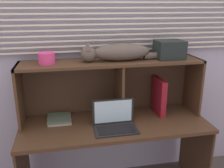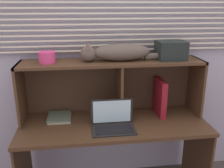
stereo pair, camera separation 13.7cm
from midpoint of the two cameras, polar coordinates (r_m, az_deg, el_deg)
The scene contains 9 objects.
back_panel_with_blinds at distance 2.23m, azimuth 1.09°, elevation 7.94°, with size 4.40×0.08×2.50m.
desk at distance 2.16m, azimuth 2.29°, elevation -11.86°, with size 1.55×0.58×0.70m.
hutch_shelf_unit at distance 2.12m, azimuth 1.92°, elevation 1.47°, with size 1.52×0.32×0.50m.
cat at distance 2.04m, azimuth 3.45°, elevation 7.20°, with size 0.80×0.17×0.16m.
laptop at distance 1.99m, azimuth 2.20°, elevation -8.78°, with size 0.34×0.21×0.22m.
binder_upright at distance 2.25m, azimuth 12.59°, elevation -2.96°, with size 0.05×0.25×0.32m, color maroon.
book_stack at distance 2.19m, azimuth -10.17°, elevation -7.52°, with size 0.20×0.21×0.03m.
small_basket at distance 2.02m, azimuth -12.76°, elevation 5.97°, with size 0.13×0.13×0.09m, color #D73F7D.
storage_box at distance 2.16m, azimuth 15.10°, elevation 7.45°, with size 0.23×0.20×0.15m, color black.
Camera 2 is at (-0.26, -1.64, 1.65)m, focal length 39.96 mm.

